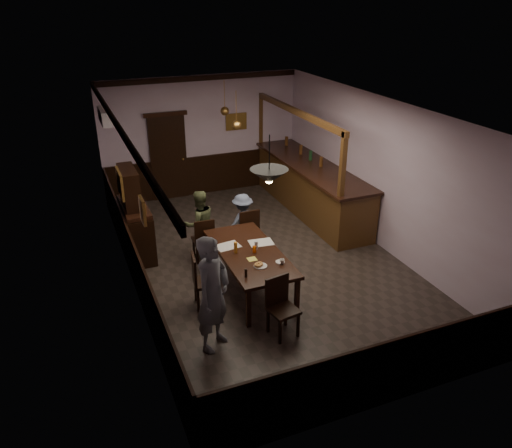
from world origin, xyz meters
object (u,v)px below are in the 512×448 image
chair_far_right (248,229)px  pendant_brass_far (225,111)px  chair_far_left (204,238)px  pendant_brass_mid (236,125)px  soda_can (254,249)px  person_seated_right (243,221)px  pendant_iron (269,176)px  dining_table (250,255)px  person_seated_left (200,224)px  sideboard (135,221)px  coffee_cup (282,261)px  chair_near (281,304)px  chair_side (201,279)px  bar_counter (309,185)px  person_standing (213,294)px

chair_far_right → pendant_brass_far: bearing=-101.0°
chair_far_left → pendant_brass_mid: bearing=-130.3°
pendant_brass_mid → soda_can: bearing=-104.0°
person_seated_right → soda_can: bearing=61.8°
pendant_iron → pendant_brass_far: size_ratio=0.89×
soda_can → pendant_brass_mid: bearing=76.0°
dining_table → soda_can: bearing=-45.3°
dining_table → person_seated_left: 1.61m
pendant_iron → chair_far_left: bearing=102.1°
person_seated_right → sideboard: sideboard is taller
coffee_cup → soda_can: size_ratio=0.67×
chair_near → pendant_brass_mid: (0.73, 3.85, 1.78)m
dining_table → chair_near: 1.33m
pendant_brass_far → coffee_cup: bearing=-97.4°
chair_side → pendant_brass_mid: pendant_brass_mid is taller
person_seated_right → bar_counter: (2.15, 1.20, 0.04)m
coffee_cup → sideboard: size_ratio=0.04×
person_standing → sideboard: sideboard is taller
bar_counter → pendant_brass_far: pendant_brass_far is taller
soda_can → pendant_brass_mid: pendant_brass_mid is taller
person_standing → person_seated_right: bearing=22.4°
person_standing → pendant_iron: bearing=-16.3°
chair_far_left → sideboard: sideboard is taller
coffee_cup → soda_can: soda_can is taller
chair_far_right → person_seated_left: bearing=-18.4°
person_seated_right → bar_counter: bearing=-165.3°
dining_table → chair_far_left: (-0.45, 1.28, -0.19)m
chair_far_right → pendant_iron: pendant_iron is taller
person_seated_right → coffee_cup: 2.16m
coffee_cup → soda_can: bearing=117.0°
person_seated_left → soda_can: bearing=99.1°
chair_near → sideboard: size_ratio=0.53×
coffee_cup → sideboard: bearing=126.1°
chair_far_left → person_standing: bearing=79.1°
dining_table → pendant_brass_mid: size_ratio=2.72×
sideboard → soda_can: bearing=-52.1°
chair_far_right → chair_near: bearing=78.6°
sideboard → bar_counter: bar_counter is taller
soda_can → pendant_brass_mid: (0.65, 2.59, 1.49)m
chair_far_left → pendant_brass_mid: 2.48m
chair_far_left → chair_far_right: chair_far_right is taller
soda_can → pendant_brass_far: pendant_brass_far is taller
dining_table → soda_can: size_ratio=18.36×
coffee_cup → pendant_brass_mid: bearing=83.3°
sideboard → pendant_brass_mid: 2.83m
chair_side → pendant_iron: pendant_iron is taller
chair_side → bar_counter: (3.53, 2.93, 0.10)m
person_standing → pendant_brass_mid: (1.76, 3.77, 1.40)m
person_seated_left → sideboard: size_ratio=0.76×
soda_can → pendant_iron: 1.74m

